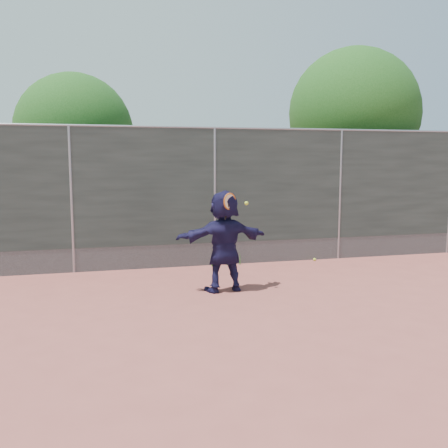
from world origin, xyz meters
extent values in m
plane|color=#9E4C42|center=(0.00, 0.00, 0.00)|extent=(80.00, 80.00, 0.00)
imported|color=#18153B|center=(-0.35, 1.32, 0.90)|extent=(1.71, 0.68, 1.80)
sphere|color=#C6DE31|center=(2.33, 3.35, 0.03)|extent=(0.07, 0.07, 0.07)
cube|color=#38423D|center=(0.00, 3.50, 1.75)|extent=(20.00, 0.04, 2.50)
cube|color=slate|center=(0.00, 3.50, 0.25)|extent=(20.00, 0.03, 0.50)
cylinder|color=gray|center=(0.00, 3.50, 3.00)|extent=(20.00, 0.05, 0.05)
cylinder|color=gray|center=(-3.00, 3.50, 1.50)|extent=(0.06, 0.06, 3.00)
cylinder|color=gray|center=(0.00, 3.50, 1.50)|extent=(0.06, 0.06, 3.00)
cylinder|color=gray|center=(3.00, 3.50, 1.50)|extent=(0.06, 0.06, 3.00)
torus|color=#BF5912|center=(-0.30, 1.12, 1.61)|extent=(0.26, 0.17, 0.29)
cylinder|color=beige|center=(-0.30, 1.12, 1.61)|extent=(0.22, 0.13, 0.25)
cylinder|color=black|center=(-0.35, 1.14, 1.41)|extent=(0.09, 0.13, 0.33)
sphere|color=#C6DE31|center=(0.02, 1.20, 1.56)|extent=(0.07, 0.07, 0.07)
cylinder|color=#382314|center=(4.50, 5.70, 1.30)|extent=(0.28, 0.28, 2.60)
sphere|color=#23561C|center=(4.50, 5.70, 3.59)|extent=(3.60, 3.60, 3.60)
sphere|color=#23561C|center=(5.22, 5.90, 3.23)|extent=(2.52, 2.52, 2.52)
cylinder|color=#382314|center=(-3.00, 6.50, 1.10)|extent=(0.28, 0.28, 2.20)
sphere|color=#23561C|center=(-3.00, 6.50, 3.03)|extent=(3.00, 3.00, 3.00)
sphere|color=#23561C|center=(-2.40, 6.70, 2.73)|extent=(2.10, 2.10, 2.10)
cone|color=#387226|center=(0.25, 3.38, 0.13)|extent=(0.03, 0.03, 0.26)
cone|color=#387226|center=(0.55, 3.40, 0.15)|extent=(0.03, 0.03, 0.30)
cone|color=#387226|center=(-0.10, 3.36, 0.11)|extent=(0.03, 0.03, 0.22)
camera|label=1|loc=(-2.51, -7.08, 2.31)|focal=40.00mm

